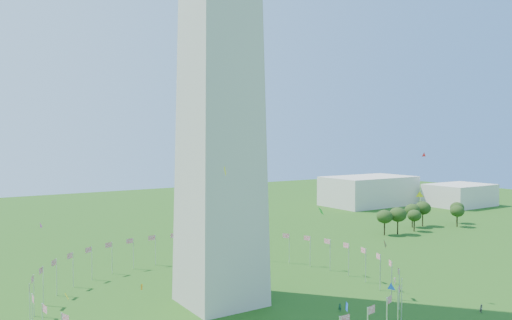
{
  "coord_description": "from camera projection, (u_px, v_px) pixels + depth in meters",
  "views": [
    {
      "loc": [
        -54.73,
        -49.38,
        38.06
      ],
      "look_at": [
        -0.01,
        35.0,
        33.45
      ],
      "focal_mm": 35.0,
      "sensor_mm": 36.0,
      "label": 1
    }
  ],
  "objects": [
    {
      "name": "flag_ring",
      "position": [
        221.0,
        283.0,
        114.58
      ],
      "size": [
        80.24,
        80.24,
        9.0
      ],
      "color": "silver",
      "rests_on": "ground"
    },
    {
      "name": "gov_building_east_a",
      "position": [
        369.0,
        191.0,
        279.76
      ],
      "size": [
        50.0,
        30.0,
        16.0
      ],
      "primitive_type": "cube",
      "color": "beige",
      "rests_on": "ground"
    },
    {
      "name": "gov_building_east_b",
      "position": [
        460.0,
        195.0,
        276.46
      ],
      "size": [
        35.0,
        25.0,
        12.0
      ],
      "primitive_type": "cube",
      "color": "beige",
      "rests_on": "ground"
    },
    {
      "name": "kites_aloft",
      "position": [
        359.0,
        234.0,
        103.46
      ],
      "size": [
        104.03,
        59.79,
        33.04
      ],
      "color": "yellow",
      "rests_on": "ground"
    },
    {
      "name": "tree_line_east",
      "position": [
        419.0,
        218.0,
        205.84
      ],
      "size": [
        53.22,
        15.49,
        10.48
      ],
      "color": "#2B4B19",
      "rests_on": "ground"
    }
  ]
}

